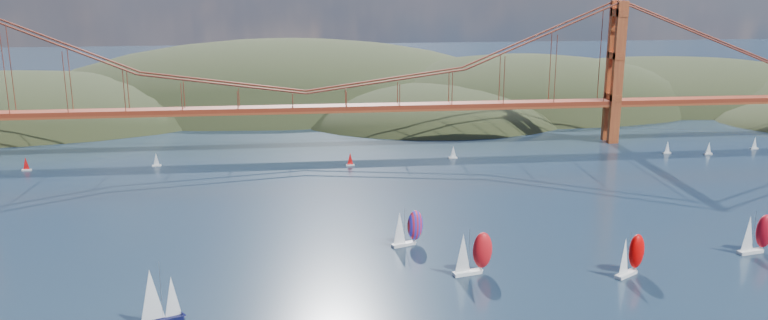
{
  "coord_description": "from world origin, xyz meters",
  "views": [
    {
      "loc": [
        -3.31,
        -98.38,
        66.28
      ],
      "look_at": [
        18.83,
        90.0,
        18.02
      ],
      "focal_mm": 35.0,
      "sensor_mm": 36.0,
      "label": 1
    }
  ],
  "objects_px": {
    "sloop_navy": "(158,297)",
    "racer_0": "(472,252)",
    "racer_2": "(756,233)",
    "racer_1": "(630,254)",
    "racer_rwb": "(407,227)"
  },
  "relations": [
    {
      "from": "sloop_navy",
      "to": "racer_0",
      "type": "distance_m",
      "value": 67.69
    },
    {
      "from": "racer_0",
      "to": "racer_2",
      "type": "relative_size",
      "value": 1.01
    },
    {
      "from": "racer_1",
      "to": "racer_rwb",
      "type": "xyz_separation_m",
      "value": [
        -46.67,
        24.28,
        -0.21
      ]
    },
    {
      "from": "sloop_navy",
      "to": "racer_2",
      "type": "relative_size",
      "value": 1.18
    },
    {
      "from": "sloop_navy",
      "to": "racer_0",
      "type": "xyz_separation_m",
      "value": [
        65.56,
        16.82,
        -0.46
      ]
    },
    {
      "from": "racer_0",
      "to": "racer_2",
      "type": "xyz_separation_m",
      "value": [
        70.73,
        4.68,
        -0.07
      ]
    },
    {
      "from": "racer_1",
      "to": "racer_2",
      "type": "xyz_separation_m",
      "value": [
        35.89,
        9.36,
        0.18
      ]
    },
    {
      "from": "racer_1",
      "to": "sloop_navy",
      "type": "bearing_deg",
      "value": 154.28
    },
    {
      "from": "racer_1",
      "to": "racer_2",
      "type": "relative_size",
      "value": 0.96
    },
    {
      "from": "racer_2",
      "to": "racer_rwb",
      "type": "bearing_deg",
      "value": 157.98
    },
    {
      "from": "racer_0",
      "to": "racer_1",
      "type": "xyz_separation_m",
      "value": [
        34.85,
        -4.67,
        -0.25
      ]
    },
    {
      "from": "racer_2",
      "to": "sloop_navy",
      "type": "bearing_deg",
      "value": 177.19
    },
    {
      "from": "racer_0",
      "to": "racer_1",
      "type": "bearing_deg",
      "value": -21.55
    },
    {
      "from": "racer_0",
      "to": "racer_1",
      "type": "distance_m",
      "value": 35.16
    },
    {
      "from": "racer_rwb",
      "to": "racer_1",
      "type": "bearing_deg",
      "value": -48.86
    }
  ]
}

